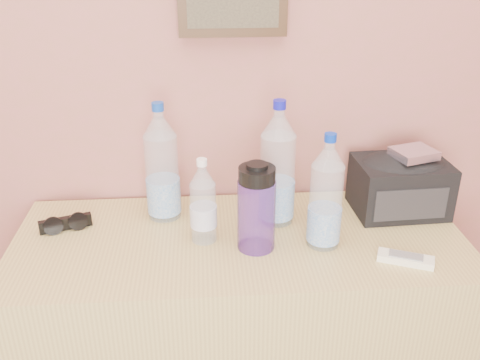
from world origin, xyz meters
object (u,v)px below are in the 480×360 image
toiletry_bag (400,183)px  foil_packet (414,153)px  sunglasses (66,223)px  ac_remote (406,259)px  pet_large_c (277,170)px  nalgene_bottle (256,207)px  pet_large_b (162,168)px  pet_large_d (326,197)px  dresser (240,346)px  pet_small (203,205)px

toiletry_bag → foil_packet: bearing=-41.9°
sunglasses → ac_remote: bearing=-33.2°
pet_large_c → ac_remote: bearing=-38.9°
nalgene_bottle → ac_remote: size_ratio=1.74×
pet_large_b → pet_large_d: 0.47m
nalgene_bottle → toiletry_bag: (0.45, 0.17, -0.03)m
dresser → pet_large_c: bearing=38.6°
nalgene_bottle → toiletry_bag: 0.48m
sunglasses → toiletry_bag: toiletry_bag is taller
pet_large_c → pet_large_d: 0.18m
pet_large_d → sunglasses: pet_large_d is taller
toiletry_bag → foil_packet: foil_packet is taller
pet_large_b → sunglasses: bearing=-167.8°
pet_large_c → pet_small: 0.24m
pet_small → sunglasses: size_ratio=1.66×
dresser → toiletry_bag: bearing=14.1°
sunglasses → pet_small: bearing=-30.7°
ac_remote → foil_packet: bearing=93.2°
dresser → pet_small: bearing=-178.7°
pet_large_d → toiletry_bag: 0.32m
pet_large_c → nalgene_bottle: pet_large_c is taller
sunglasses → pet_large_d: bearing=-29.0°
nalgene_bottle → foil_packet: size_ratio=2.13×
dresser → pet_small: (-0.10, -0.00, 0.49)m
pet_large_b → toiletry_bag: pet_large_b is taller
ac_remote → dresser: bearing=-177.1°
dresser → ac_remote: size_ratio=8.93×
ac_remote → foil_packet: size_ratio=1.22×
pet_large_c → sunglasses: size_ratio=2.52×
pet_large_c → pet_large_d: (0.11, -0.14, -0.02)m
dresser → pet_large_d: 0.57m
nalgene_bottle → sunglasses: (-0.53, 0.13, -0.10)m
dresser → toiletry_bag: size_ratio=4.71×
foil_packet → dresser: bearing=-168.2°
ac_remote → toiletry_bag: toiletry_bag is taller
pet_large_b → ac_remote: bearing=-25.1°
nalgene_bottle → ac_remote: (0.37, -0.10, -0.11)m
foil_packet → pet_small: bearing=-169.9°
ac_remote → pet_large_c: bearing=164.2°
toiletry_bag → foil_packet: (0.02, -0.02, 0.10)m
pet_large_c → foil_packet: size_ratio=3.18×
pet_large_d → pet_small: pet_large_d is taller
dresser → nalgene_bottle: nalgene_bottle is taller
pet_large_c → foil_packet: (0.39, 0.02, 0.03)m
pet_small → toiletry_bag: (0.58, 0.12, -0.02)m
pet_large_b → ac_remote: pet_large_b is taller
nalgene_bottle → ac_remote: 0.40m
pet_large_c → sunglasses: bearing=-179.1°
sunglasses → nalgene_bottle: bearing=-32.7°
pet_large_c → toiletry_bag: pet_large_c is taller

